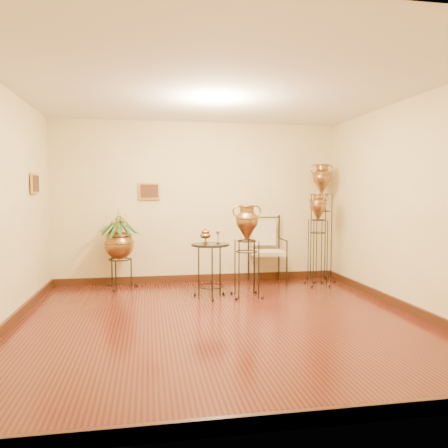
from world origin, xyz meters
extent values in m
plane|color=#5D2016|center=(0.00, 0.00, 0.00)|extent=(5.00, 5.00, 0.00)
cube|color=#3F1F0E|center=(0.00, 2.48, 0.06)|extent=(5.00, 0.04, 0.12)
cube|color=#3F1F0E|center=(0.00, -2.48, 0.06)|extent=(5.00, 0.04, 0.12)
cube|color=#3F1F0E|center=(-2.48, 0.00, 0.06)|extent=(0.04, 5.00, 0.12)
cube|color=#3F1F0E|center=(2.48, 0.00, 0.06)|extent=(0.04, 5.00, 0.12)
cube|color=gold|center=(-0.85, 2.46, 1.60)|extent=(0.36, 0.03, 0.29)
cube|color=gold|center=(-2.46, 1.45, 1.70)|extent=(0.03, 0.36, 0.29)
cube|color=beige|center=(1.16, 2.15, 0.53)|extent=(0.58, 0.54, 0.06)
cube|color=beige|center=(1.16, 2.15, 0.86)|extent=(0.43, 0.05, 0.45)
cylinder|color=black|center=(0.04, 1.26, 0.80)|extent=(0.56, 0.56, 0.02)
camera|label=1|loc=(-0.87, -5.15, 1.56)|focal=35.00mm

